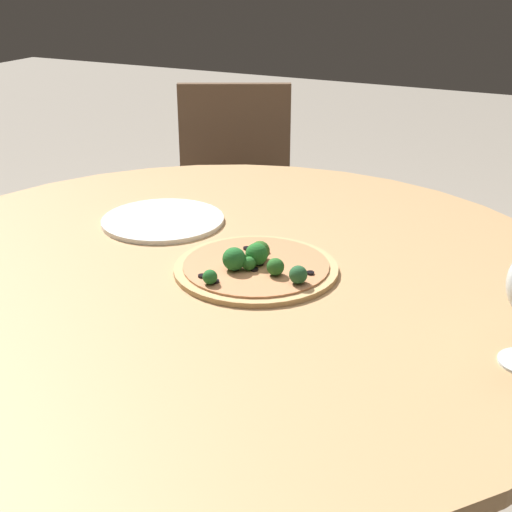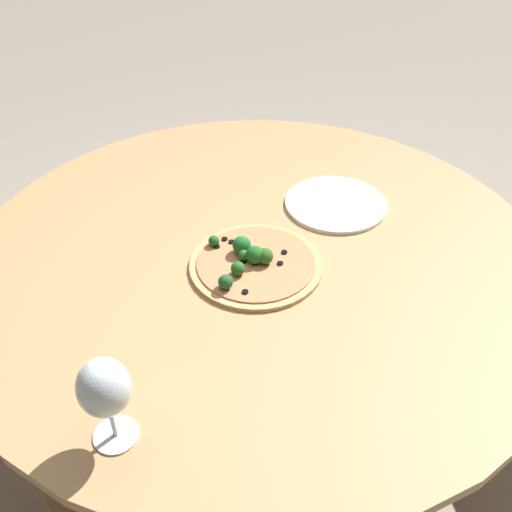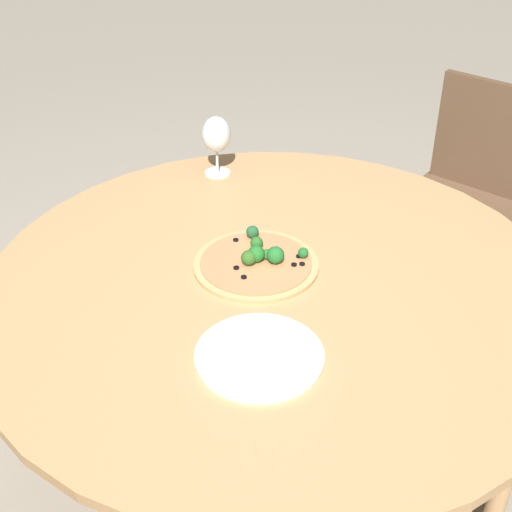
% 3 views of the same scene
% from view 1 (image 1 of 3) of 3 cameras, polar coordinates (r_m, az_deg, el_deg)
% --- Properties ---
extents(dining_table, '(1.38, 1.38, 0.71)m').
position_cam_1_polar(dining_table, '(1.35, -2.92, -3.07)').
color(dining_table, tan).
rests_on(dining_table, ground_plane).
extents(chair, '(0.54, 0.54, 0.84)m').
position_cam_1_polar(chair, '(2.41, -1.73, 4.30)').
color(chair, brown).
rests_on(chair, ground_plane).
extents(pizza, '(0.30, 0.30, 0.06)m').
position_cam_1_polar(pizza, '(1.30, -0.02, -0.81)').
color(pizza, tan).
rests_on(pizza, dining_table).
extents(plate_near, '(0.26, 0.26, 0.01)m').
position_cam_1_polar(plate_near, '(1.56, -7.46, 2.86)').
color(plate_near, white).
rests_on(plate_near, dining_table).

